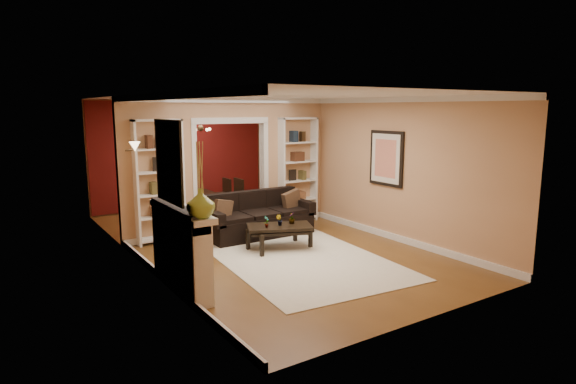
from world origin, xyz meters
TOP-DOWN VIEW (x-y plane):
  - floor at (0.00, 0.00)m, footprint 8.00×8.00m
  - ceiling at (0.00, 0.00)m, footprint 8.00×8.00m
  - wall_back at (0.00, 4.00)m, footprint 8.00×0.00m
  - wall_front at (0.00, -4.00)m, footprint 8.00×0.00m
  - wall_left at (-2.25, 0.00)m, footprint 0.00×8.00m
  - wall_right at (2.25, 0.00)m, footprint 0.00×8.00m
  - partition_wall at (0.00, 1.20)m, footprint 4.50×0.15m
  - red_back_panel at (0.00, 3.97)m, footprint 4.44×0.04m
  - dining_window at (0.00, 3.93)m, footprint 0.78×0.03m
  - area_rug at (0.04, -1.37)m, footprint 2.79×3.70m
  - sofa at (0.22, 0.45)m, footprint 2.18×0.94m
  - pillow_left at (-0.55, 0.43)m, footprint 0.38×0.17m
  - pillow_right at (1.00, 0.43)m, footprint 0.42×0.19m
  - coffee_table at (0.08, -0.56)m, footprint 1.29×1.02m
  - plant_left at (-0.18, -0.56)m, footprint 0.13×0.12m
  - plant_center at (0.08, -0.56)m, footprint 0.13×0.13m
  - plant_right at (0.35, -0.56)m, footprint 0.16×0.16m
  - bookshelf_left at (-1.55, 1.03)m, footprint 0.90×0.30m
  - bookshelf_right at (1.55, 1.03)m, footprint 0.90×0.30m
  - fireplace at (-2.09, -1.50)m, footprint 0.32×1.70m
  - vase at (-2.09, -2.20)m, footprint 0.42×0.42m
  - mirror at (-2.23, -1.50)m, footprint 0.03×0.95m
  - wall_sconce at (-2.15, 0.55)m, footprint 0.18×0.18m
  - framed_art at (2.21, -1.00)m, footprint 0.04×0.85m
  - dining_table at (-0.01, 2.65)m, footprint 1.48×0.82m
  - dining_chair_nw at (-0.56, 2.35)m, footprint 0.58×0.58m
  - dining_chair_ne at (0.54, 2.35)m, footprint 0.51×0.51m
  - dining_chair_sw at (-0.56, 2.95)m, footprint 0.43×0.43m
  - dining_chair_se at (0.54, 2.95)m, footprint 0.54×0.54m
  - chandelier at (0.00, 2.70)m, footprint 0.50×0.50m

SIDE VIEW (x-z plane):
  - floor at x=0.00m, z-range 0.00..0.00m
  - area_rug at x=0.04m, z-range 0.00..0.01m
  - coffee_table at x=0.08m, z-range 0.00..0.43m
  - dining_table at x=-0.01m, z-range 0.00..0.52m
  - dining_chair_se at x=0.54m, z-range 0.00..0.83m
  - dining_chair_sw at x=-0.56m, z-range 0.00..0.85m
  - sofa at x=0.22m, z-range 0.00..0.85m
  - dining_chair_nw at x=-0.56m, z-range 0.00..0.89m
  - dining_chair_ne at x=0.54m, z-range 0.00..0.90m
  - plant_center at x=0.08m, z-range 0.43..0.62m
  - plant_right at x=0.35m, z-range 0.43..0.64m
  - plant_left at x=-0.18m, z-range 0.43..0.64m
  - fireplace at x=-2.09m, z-range 0.00..1.16m
  - pillow_left at x=-0.55m, z-range 0.42..0.79m
  - pillow_right at x=1.00m, z-range 0.42..0.83m
  - bookshelf_left at x=-1.55m, z-range 0.00..2.30m
  - bookshelf_right at x=1.55m, z-range 0.00..2.30m
  - red_back_panel at x=0.00m, z-range 0.00..2.64m
  - vase at x=-2.09m, z-range 1.16..1.53m
  - wall_back at x=0.00m, z-range -2.65..5.35m
  - wall_front at x=0.00m, z-range -2.65..5.35m
  - wall_left at x=-2.25m, z-range -2.65..5.35m
  - wall_right at x=2.25m, z-range -2.65..5.35m
  - partition_wall at x=0.00m, z-range 0.00..2.70m
  - dining_window at x=0.00m, z-range 1.06..2.04m
  - framed_art at x=2.21m, z-range 1.02..2.08m
  - mirror at x=-2.23m, z-range 1.25..2.35m
  - wall_sconce at x=-2.15m, z-range 1.72..1.94m
  - chandelier at x=0.00m, z-range 1.87..2.17m
  - ceiling at x=0.00m, z-range 2.70..2.70m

